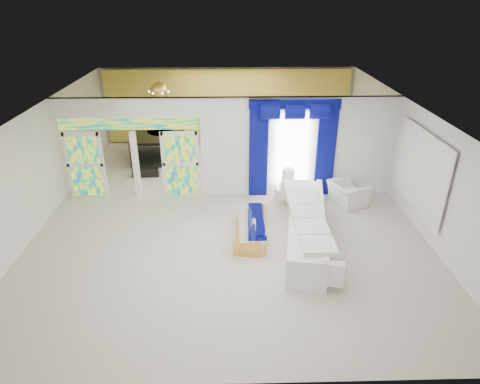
{
  "coord_description": "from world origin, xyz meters",
  "views": [
    {
      "loc": [
        0.05,
        -10.67,
        5.71
      ],
      "look_at": [
        0.3,
        -1.2,
        1.1
      ],
      "focal_mm": 31.16,
      "sensor_mm": 36.0,
      "label": 1
    }
  ],
  "objects_px": {
    "coffee_table": "(251,228)",
    "grand_piano": "(153,147)",
    "white_sofa": "(306,228)",
    "armchair": "(347,193)",
    "console_table": "(297,194)"
  },
  "relations": [
    {
      "from": "coffee_table",
      "to": "grand_piano",
      "type": "height_order",
      "value": "grand_piano"
    },
    {
      "from": "white_sofa",
      "to": "grand_piano",
      "type": "height_order",
      "value": "grand_piano"
    },
    {
      "from": "armchair",
      "to": "white_sofa",
      "type": "bearing_deg",
      "value": 119.16
    },
    {
      "from": "white_sofa",
      "to": "grand_piano",
      "type": "bearing_deg",
      "value": 138.37
    },
    {
      "from": "white_sofa",
      "to": "console_table",
      "type": "relative_size",
      "value": 3.08
    },
    {
      "from": "white_sofa",
      "to": "console_table",
      "type": "bearing_deg",
      "value": 96.19
    },
    {
      "from": "console_table",
      "to": "armchair",
      "type": "height_order",
      "value": "armchair"
    },
    {
      "from": "white_sofa",
      "to": "grand_piano",
      "type": "distance_m",
      "value": 7.52
    },
    {
      "from": "white_sofa",
      "to": "grand_piano",
      "type": "relative_size",
      "value": 2.21
    },
    {
      "from": "coffee_table",
      "to": "console_table",
      "type": "bearing_deg",
      "value": 53.18
    },
    {
      "from": "coffee_table",
      "to": "grand_piano",
      "type": "xyz_separation_m",
      "value": [
        -3.38,
        5.54,
        0.24
      ]
    },
    {
      "from": "white_sofa",
      "to": "coffee_table",
      "type": "relative_size",
      "value": 2.08
    },
    {
      "from": "coffee_table",
      "to": "armchair",
      "type": "height_order",
      "value": "armchair"
    },
    {
      "from": "white_sofa",
      "to": "armchair",
      "type": "bearing_deg",
      "value": 61.68
    },
    {
      "from": "armchair",
      "to": "grand_piano",
      "type": "height_order",
      "value": "grand_piano"
    }
  ]
}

